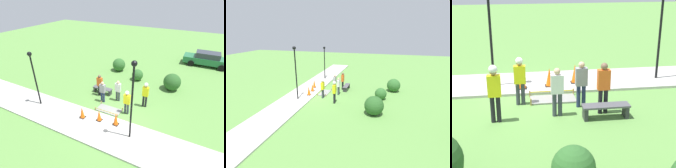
{
  "view_description": "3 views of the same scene",
  "coord_description": "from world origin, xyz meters",
  "views": [
    {
      "loc": [
        3.62,
        -7.72,
        7.18
      ],
      "look_at": [
        -1.48,
        2.13,
        1.12
      ],
      "focal_mm": 28.0,
      "sensor_mm": 36.0,
      "label": 1
    },
    {
      "loc": [
        13.64,
        5.9,
        5.76
      ],
      "look_at": [
        -0.95,
        1.85,
        0.99
      ],
      "focal_mm": 28.0,
      "sensor_mm": 36.0,
      "label": 2
    },
    {
      "loc": [
        0.33,
        12.01,
        4.71
      ],
      "look_at": [
        -1.18,
        1.49,
        0.93
      ],
      "focal_mm": 55.0,
      "sensor_mm": 36.0,
      "label": 3
    }
  ],
  "objects": [
    {
      "name": "lamppost_far",
      "position": [
        -5.47,
        -1.04,
        2.58
      ],
      "size": [
        0.28,
        0.28,
        3.76
      ],
      "color": "black",
      "rests_on": "sidewalk"
    },
    {
      "name": "shrub_rounded_near",
      "position": [
        -0.79,
        5.68,
        0.49
      ],
      "size": [
        0.99,
        0.99,
        0.99
      ],
      "color": "#2D6028",
      "rests_on": "ground_plane"
    },
    {
      "name": "bystander_in_white_shirt",
      "position": [
        -1.79,
        1.3,
        0.9
      ],
      "size": [
        0.4,
        0.22,
        1.61
      ],
      "color": "navy",
      "rests_on": "ground_plane"
    },
    {
      "name": "ground_plane",
      "position": [
        0.0,
        0.0,
        0.0
      ],
      "size": [
        60.0,
        60.0,
        0.0
      ],
      "primitive_type": "plane",
      "color": "#5B8E42"
    },
    {
      "name": "wet_concrete_patch",
      "position": [
        -0.9,
        0.57,
        0.03
      ],
      "size": [
        1.68,
        0.84,
        0.26
      ],
      "color": "gray",
      "rests_on": "ground_plane"
    },
    {
      "name": "worker_supervisor",
      "position": [
        0.26,
        0.81,
        1.01
      ],
      "size": [
        0.4,
        0.25,
        1.71
      ],
      "color": "#383D47",
      "rests_on": "ground_plane"
    },
    {
      "name": "park_bench",
      "position": [
        -2.4,
        2.32,
        0.32
      ],
      "size": [
        1.52,
        0.44,
        0.46
      ],
      "color": "#2D2D33",
      "rests_on": "ground_plane"
    },
    {
      "name": "worker_assistant",
      "position": [
        1.05,
        2.1,
        1.11
      ],
      "size": [
        0.4,
        0.27,
        1.85
      ],
      "color": "black",
      "rests_on": "ground_plane"
    },
    {
      "name": "traffic_cone_far_patch",
      "position": [
        -0.9,
        -0.68,
        0.46
      ],
      "size": [
        0.34,
        0.34,
        0.73
      ],
      "color": "black",
      "rests_on": "sidewalk"
    },
    {
      "name": "bystander_in_gray_shirt",
      "position": [
        -0.89,
        1.92,
        0.91
      ],
      "size": [
        0.4,
        0.22,
        1.62
      ],
      "color": "#383D47",
      "rests_on": "ground_plane"
    },
    {
      "name": "sidewalk",
      "position": [
        0.0,
        -1.3,
        0.05
      ],
      "size": [
        28.0,
        2.6,
        0.1
      ],
      "color": "#ADAAA3",
      "rests_on": "ground_plane"
    },
    {
      "name": "traffic_cone_near_patch",
      "position": [
        -1.97,
        -0.93,
        0.48
      ],
      "size": [
        0.34,
        0.34,
        0.77
      ],
      "color": "black",
      "rests_on": "sidewalk"
    },
    {
      "name": "lamppost_near",
      "position": [
        1.26,
        -1.08,
        2.94
      ],
      "size": [
        0.28,
        0.28,
        4.41
      ],
      "color": "black",
      "rests_on": "sidewalk"
    },
    {
      "name": "bystander_in_orange_shirt",
      "position": [
        -2.4,
        1.93,
        0.98
      ],
      "size": [
        0.4,
        0.23,
        1.73
      ],
      "color": "black",
      "rests_on": "ground_plane"
    },
    {
      "name": "traffic_cone_sidewalk_edge",
      "position": [
        0.16,
        -0.56,
        0.5
      ],
      "size": [
        0.34,
        0.34,
        0.81
      ],
      "color": "black",
      "rests_on": "sidewalk"
    }
  ]
}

